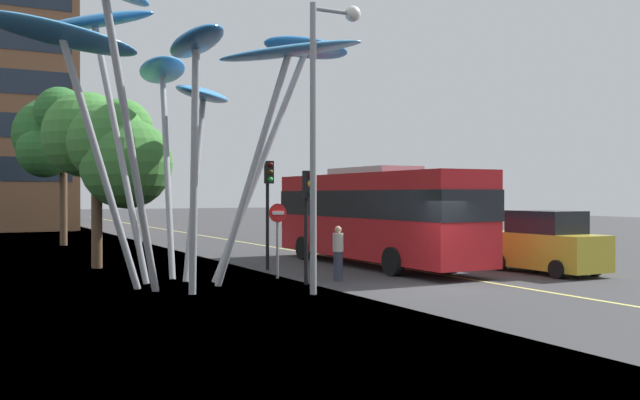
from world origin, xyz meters
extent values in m
cube|color=#38383A|center=(0.00, 0.00, -0.05)|extent=(120.00, 240.00, 0.10)
cube|color=gray|center=(-11.02, 0.00, -0.03)|extent=(16.00, 240.00, 0.05)
cube|color=#E0D666|center=(1.98, 0.00, 0.00)|extent=(0.16, 144.00, 0.01)
cube|color=red|center=(1.53, 6.28, 1.91)|extent=(2.42, 11.38, 3.12)
cube|color=black|center=(1.53, 6.28, 2.35)|extent=(2.44, 11.49, 1.00)
cube|color=yellow|center=(1.53, 11.91, 3.17)|extent=(1.33, 0.10, 0.36)
cube|color=#B2B2B7|center=(1.53, 6.28, 3.59)|extent=(1.82, 3.98, 0.24)
cylinder|color=black|center=(2.74, 9.81, 0.48)|extent=(0.28, 0.96, 0.96)
cylinder|color=black|center=(0.32, 9.81, 0.48)|extent=(0.28, 0.96, 0.96)
cylinder|color=black|center=(2.74, 3.16, 0.48)|extent=(0.28, 0.96, 0.96)
cylinder|color=black|center=(0.32, 3.16, 0.48)|extent=(0.28, 0.96, 0.96)
cylinder|color=#9EA0A5|center=(-3.87, 4.27, 3.75)|extent=(3.44, 0.41, 7.58)
ellipsoid|color=#2D7FD1|center=(-2.25, 4.37, 7.50)|extent=(3.17, 1.59, 0.77)
cylinder|color=#9EA0A5|center=(-5.65, 5.59, 3.03)|extent=(1.41, 2.01, 6.12)
ellipsoid|color=#388EDB|center=(-5.08, 6.46, 6.06)|extent=(3.54, 4.33, 0.92)
cylinder|color=#9EA0A5|center=(-6.20, 6.91, 3.54)|extent=(0.64, 2.95, 7.15)
ellipsoid|color=#4299E0|center=(-5.99, 8.28, 7.07)|extent=(2.01, 3.47, 0.80)
cylinder|color=#9EA0A5|center=(-8.04, 5.52, 4.01)|extent=(1.57, 1.56, 8.07)
ellipsoid|color=#2D7FD1|center=(-8.68, 6.16, 8.03)|extent=(3.78, 3.76, 0.81)
cylinder|color=#9EA0A5|center=(-8.93, 3.70, 3.47)|extent=(2.31, 0.60, 6.99)
ellipsoid|color=#4CA3E5|center=(-9.97, 3.51, 6.94)|extent=(4.45, 2.20, 1.06)
cylinder|color=#9EA0A5|center=(-8.43, 2.28, 3.95)|extent=(2.02, 2.03, 7.96)
cylinder|color=#9EA0A5|center=(-6.86, 1.83, 3.34)|extent=(0.28, 0.77, 6.69)
ellipsoid|color=#2D7FD1|center=(-6.89, 1.56, 6.67)|extent=(1.66, 3.57, 0.72)
cylinder|color=#9EA0A5|center=(-4.79, 2.77, 3.42)|extent=(2.01, 1.54, 6.90)
ellipsoid|color=#4CA3E5|center=(-3.92, 2.14, 6.84)|extent=(4.21, 3.58, 0.74)
cylinder|color=black|center=(-3.21, 2.50, 1.70)|extent=(0.12, 0.12, 3.40)
cube|color=black|center=(-3.21, 2.36, 3.00)|extent=(0.28, 0.24, 0.80)
sphere|color=#390706|center=(-3.21, 2.23, 3.26)|extent=(0.18, 0.18, 0.18)
sphere|color=orange|center=(-3.21, 2.23, 3.00)|extent=(0.18, 0.18, 0.18)
sphere|color=black|center=(-3.21, 2.23, 2.74)|extent=(0.18, 0.18, 0.18)
cylinder|color=black|center=(-2.62, 6.75, 1.94)|extent=(0.12, 0.12, 3.88)
cube|color=black|center=(-2.62, 6.61, 3.48)|extent=(0.28, 0.24, 0.80)
sphere|color=#390706|center=(-2.62, 6.48, 3.74)|extent=(0.18, 0.18, 0.18)
sphere|color=#3A2707|center=(-2.62, 6.48, 3.48)|extent=(0.18, 0.18, 0.18)
sphere|color=green|center=(-2.62, 6.48, 3.22)|extent=(0.18, 0.18, 0.18)
cube|color=gold|center=(5.41, 1.40, 0.78)|extent=(1.73, 4.25, 1.19)
cube|color=black|center=(5.41, 1.40, 1.76)|extent=(1.59, 2.34, 0.77)
cylinder|color=black|center=(6.28, 2.72, 0.30)|extent=(0.20, 0.60, 0.60)
cylinder|color=black|center=(4.55, 2.72, 0.30)|extent=(0.20, 0.60, 0.60)
cylinder|color=black|center=(6.28, 0.08, 0.30)|extent=(0.20, 0.60, 0.60)
cylinder|color=black|center=(4.55, 0.08, 0.30)|extent=(0.20, 0.60, 0.60)
cube|color=navy|center=(5.97, 7.38, 0.78)|extent=(1.86, 4.44, 1.19)
cube|color=black|center=(5.97, 7.38, 1.78)|extent=(1.71, 2.44, 0.82)
cylinder|color=black|center=(6.90, 8.75, 0.30)|extent=(0.20, 0.60, 0.60)
cylinder|color=black|center=(5.04, 8.75, 0.30)|extent=(0.20, 0.60, 0.60)
cylinder|color=black|center=(6.90, 6.00, 0.30)|extent=(0.20, 0.60, 0.60)
cylinder|color=black|center=(5.04, 6.00, 0.30)|extent=(0.20, 0.60, 0.60)
cube|color=gold|center=(5.30, 13.64, 0.79)|extent=(1.77, 3.80, 1.23)
cube|color=black|center=(5.30, 13.64, 1.77)|extent=(1.62, 2.09, 0.73)
cylinder|color=black|center=(6.18, 14.81, 0.30)|extent=(0.20, 0.60, 0.60)
cylinder|color=black|center=(4.41, 14.81, 0.30)|extent=(0.20, 0.60, 0.60)
cylinder|color=black|center=(6.18, 12.46, 0.30)|extent=(0.20, 0.60, 0.60)
cylinder|color=black|center=(4.41, 12.46, 0.30)|extent=(0.20, 0.60, 0.60)
cylinder|color=gray|center=(-3.95, 0.59, 3.92)|extent=(0.18, 0.18, 7.85)
cylinder|color=gray|center=(-3.33, 0.59, 7.70)|extent=(1.23, 0.12, 0.12)
sphere|color=silver|center=(-2.72, 0.59, 7.70)|extent=(0.44, 0.44, 0.44)
cylinder|color=brown|center=(-7.89, 10.28, 1.50)|extent=(0.39, 0.39, 2.99)
sphere|color=#428438|center=(-6.75, 11.44, 5.21)|extent=(2.42, 2.42, 2.42)
sphere|color=#428438|center=(-8.13, 11.03, 4.93)|extent=(3.21, 3.21, 3.21)
sphere|color=#428438|center=(-7.02, 9.37, 3.83)|extent=(3.30, 3.30, 3.30)
sphere|color=#428438|center=(-7.58, 9.76, 4.58)|extent=(2.91, 2.91, 2.91)
cylinder|color=brown|center=(-7.38, 22.97, 1.99)|extent=(0.39, 0.39, 3.98)
sphere|color=#2D6B2D|center=(-7.69, 21.79, 6.94)|extent=(2.57, 2.57, 2.57)
sphere|color=#2D6B2D|center=(-8.38, 22.57, 4.97)|extent=(2.79, 2.79, 2.79)
sphere|color=#2D6B2D|center=(-7.94, 23.43, 5.86)|extent=(3.95, 3.95, 3.95)
cylinder|color=#2D3342|center=(-1.92, 2.85, 0.46)|extent=(0.29, 0.29, 0.92)
cylinder|color=#B2A89E|center=(-1.92, 2.85, 1.20)|extent=(0.34, 0.34, 0.58)
sphere|color=tan|center=(-1.92, 2.85, 1.60)|extent=(0.22, 0.22, 0.22)
cylinder|color=gray|center=(-3.35, 4.28, 1.20)|extent=(0.08, 0.08, 2.40)
cylinder|color=red|center=(-3.35, 4.25, 2.10)|extent=(0.60, 0.03, 0.60)
cube|color=white|center=(-3.35, 4.22, 2.10)|extent=(0.40, 0.04, 0.11)
camera|label=1|loc=(-12.49, -16.09, 2.68)|focal=39.15mm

